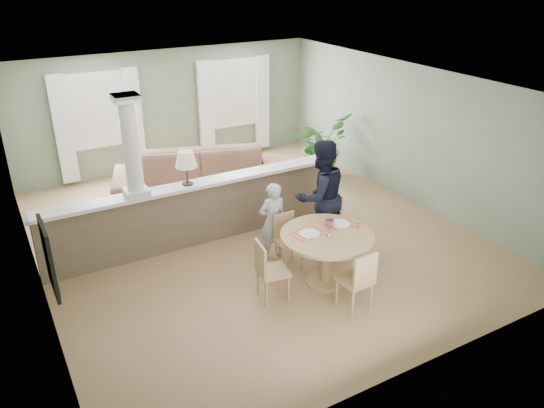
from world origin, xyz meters
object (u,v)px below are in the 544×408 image
houseplant (321,145)px  child_person (272,221)px  chair_side (268,269)px  chair_far_man (333,224)px  man_person (320,196)px  chair_far_boy (287,237)px  chair_near (359,279)px  sofa (201,179)px  dining_table (327,244)px

houseplant → child_person: size_ratio=1.07×
houseplant → child_person: 3.83m
chair_side → chair_far_man: bearing=-58.0°
chair_far_man → man_person: (-0.14, 0.19, 0.45)m
houseplant → chair_far_boy: 3.96m
chair_near → child_person: bearing=-83.9°
houseplant → chair_side: (-3.40, -3.68, -0.19)m
chair_far_man → chair_side: chair_side is taller
sofa → chair_far_man: (1.13, -2.92, 0.01)m
dining_table → man_person: size_ratio=0.72×
chair_near → chair_far_man: bearing=-116.9°
sofa → chair_near: bearing=-65.5°
dining_table → chair_far_boy: dining_table is taller
chair_near → sofa: bearing=-87.5°
dining_table → child_person: 1.11m
houseplant → chair_near: 5.13m
dining_table → man_person: bearing=61.3°
sofa → houseplant: size_ratio=2.40×
sofa → dining_table: (0.48, -3.67, 0.17)m
chair_near → houseplant: bearing=-122.0°
houseplant → chair_near: houseplant is taller
sofa → dining_table: bearing=-64.1°
dining_table → man_person: man_person is taller
sofa → man_person: (0.99, -2.73, 0.46)m
sofa → chair_side: bearing=-79.1°
sofa → child_person: 2.62m
houseplant → chair_far_man: (-1.78, -2.97, -0.20)m
chair_far_boy → child_person: size_ratio=0.64×
chair_near → child_person: size_ratio=0.70×
chair_near → chair_side: 1.27m
man_person → dining_table: bearing=60.3°
sofa → chair_far_boy: (0.27, -2.89, -0.03)m
dining_table → chair_near: bearing=-90.6°
dining_table → chair_far_man: (0.66, 0.75, -0.16)m
sofa → man_person: 2.94m
dining_table → man_person: 1.11m
houseplant → man_person: bearing=-124.6°
chair_far_man → dining_table: bearing=-117.3°
sofa → child_person: (0.16, -2.61, 0.17)m
man_person → chair_far_boy: bearing=11.7°
man_person → child_person: bearing=-8.9°
dining_table → chair_side: size_ratio=1.49×
sofa → houseplant: (2.91, 0.05, 0.21)m
man_person → chair_side: bearing=30.3°
sofa → chair_far_man: 3.13m
child_person → chair_far_man: bearing=164.7°
dining_table → chair_far_boy: 0.83m
houseplant → man_person: (-1.92, -2.78, 0.25)m
houseplant → chair_far_boy: (-2.65, -2.94, -0.24)m
chair_side → child_person: 1.21m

